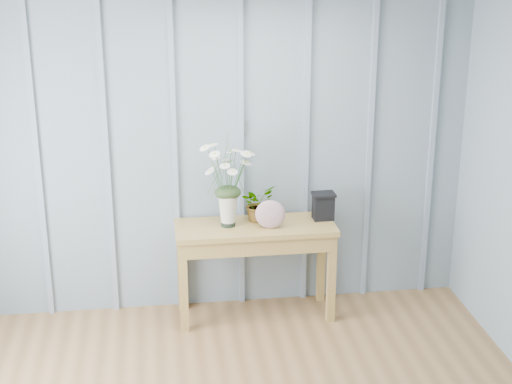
{
  "coord_description": "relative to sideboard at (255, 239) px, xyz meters",
  "views": [
    {
      "loc": [
        -0.41,
        -3.41,
        2.92
      ],
      "look_at": [
        0.32,
        1.94,
        1.03
      ],
      "focal_mm": 55.0,
      "sensor_mm": 36.0,
      "label": 1
    }
  ],
  "objects": [
    {
      "name": "spider_plant",
      "position": [
        0.03,
        0.1,
        0.25
      ],
      "size": [
        0.33,
        0.32,
        0.27
      ],
      "primitive_type": "imported",
      "rotation": [
        0.0,
        0.0,
        0.65
      ],
      "color": "#203417",
      "rests_on": "sideboard"
    },
    {
      "name": "sideboard",
      "position": [
        0.0,
        0.0,
        0.0
      ],
      "size": [
        1.2,
        0.45,
        0.75
      ],
      "color": "olive",
      "rests_on": "ground"
    },
    {
      "name": "daisy_vase",
      "position": [
        -0.2,
        0.01,
        0.54
      ],
      "size": [
        0.48,
        0.37,
        0.68
      ],
      "color": "black",
      "rests_on": "sideboard"
    },
    {
      "name": "room_shell",
      "position": [
        -0.32,
        -1.08,
        1.35
      ],
      "size": [
        4.0,
        4.5,
        2.5
      ],
      "color": "gray",
      "rests_on": "ground"
    },
    {
      "name": "carved_box",
      "position": [
        0.53,
        0.05,
        0.22
      ],
      "size": [
        0.18,
        0.14,
        0.21
      ],
      "color": "black",
      "rests_on": "sideboard"
    },
    {
      "name": "felt_disc_vessel",
      "position": [
        0.1,
        -0.08,
        0.23
      ],
      "size": [
        0.23,
        0.1,
        0.22
      ],
      "primitive_type": "ellipsoid",
      "rotation": [
        0.0,
        0.0,
        -0.18
      ],
      "color": "#7C3F59",
      "rests_on": "sideboard"
    }
  ]
}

